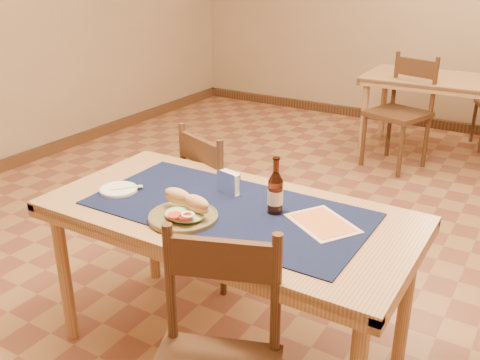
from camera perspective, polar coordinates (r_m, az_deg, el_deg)
The scene contains 13 objects.
room at distance 2.80m, azimuth 7.75°, elevation 15.29°, with size 6.04×7.04×2.84m.
main_table at distance 2.33m, azimuth -1.28°, elevation -4.95°, with size 1.60×0.80×0.75m.
placemat at distance 2.29m, azimuth -1.30°, elevation -3.06°, with size 1.20×0.60×0.01m, color black.
baseboard at distance 3.25m, azimuth 6.50°, elevation -9.02°, with size 6.00×7.00×0.10m.
back_table at distance 5.25m, azimuth 21.92°, elevation 9.10°, with size 1.59×0.81×0.75m.
chair_main_far at distance 3.04m, azimuth -1.75°, elevation -2.18°, with size 0.54×0.54×0.91m.
chair_back_near at distance 4.94m, azimuth 16.79°, elevation 7.13°, with size 0.57×0.57×0.98m.
sandwich_plate at distance 2.20m, azimuth -5.96°, elevation -3.45°, with size 0.29×0.29×0.11m.
side_plate at distance 2.52m, azimuth -12.83°, elevation -0.96°, with size 0.17×0.17×0.01m.
fork at distance 2.51m, azimuth -11.71°, elevation -0.80°, with size 0.11×0.12×0.00m.
beer_bottle at distance 2.22m, azimuth 3.79°, elevation -1.35°, with size 0.07×0.07×0.25m.
napkin_holder at distance 2.42m, azimuth -1.23°, elevation -0.31°, with size 0.13×0.07×0.11m.
menu_card at distance 2.18m, azimuth 8.80°, elevation -4.57°, with size 0.34×0.32×0.01m.
Camera 1 is at (1.12, -2.54, 1.74)m, focal length 40.00 mm.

